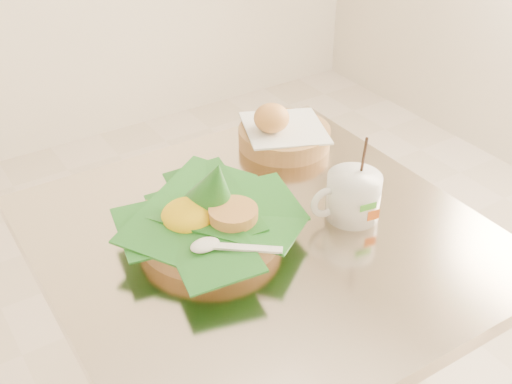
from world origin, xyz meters
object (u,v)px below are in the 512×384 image
cafe_table (262,328)px  bread_basket (282,133)px  rice_basket (210,216)px  coffee_mug (352,195)px

cafe_table → bread_basket: (0.20, 0.23, 0.25)m
rice_basket → coffee_mug: coffee_mug is taller
cafe_table → rice_basket: rice_basket is taller
cafe_table → coffee_mug: 0.31m
rice_basket → coffee_mug: bearing=-20.1°
rice_basket → bread_basket: bearing=33.9°
bread_basket → coffee_mug: bearing=-99.1°
bread_basket → coffee_mug: 0.27m
rice_basket → bread_basket: 0.33m
cafe_table → rice_basket: size_ratio=2.49×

